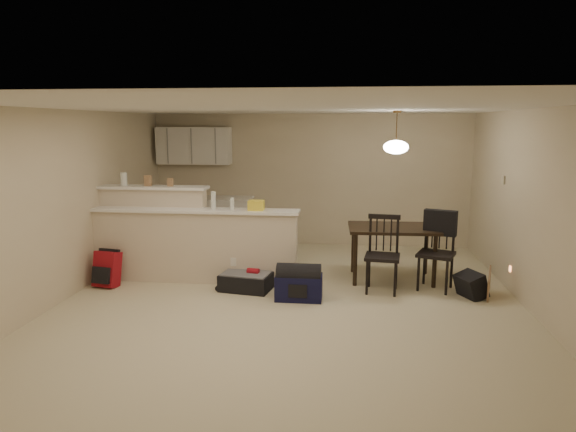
# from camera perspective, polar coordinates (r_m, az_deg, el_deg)

# --- Properties ---
(room) EXTENTS (7.00, 7.02, 2.50)m
(room) POSITION_cam_1_polar(r_m,az_deg,el_deg) (6.38, 0.18, 0.64)
(room) COLOR beige
(room) RESTS_ON ground
(breakfast_bar) EXTENTS (3.08, 0.58, 1.39)m
(breakfast_bar) POSITION_cam_1_polar(r_m,az_deg,el_deg) (7.83, -11.92, -2.58)
(breakfast_bar) COLOR beige
(breakfast_bar) RESTS_ON ground
(upper_cabinets) EXTENTS (1.40, 0.34, 0.70)m
(upper_cabinets) POSITION_cam_1_polar(r_m,az_deg,el_deg) (10.01, -10.39, 7.69)
(upper_cabinets) COLOR white
(upper_cabinets) RESTS_ON room
(kitchen_counter) EXTENTS (1.80, 0.60, 0.90)m
(kitchen_counter) POSITION_cam_1_polar(r_m,az_deg,el_deg) (10.00, -9.25, -0.65)
(kitchen_counter) COLOR white
(kitchen_counter) RESTS_ON ground
(thermostat) EXTENTS (0.02, 0.12, 0.12)m
(thermostat) POSITION_cam_1_polar(r_m,az_deg,el_deg) (8.18, 22.80, 3.72)
(thermostat) COLOR beige
(thermostat) RESTS_ON room
(jar) EXTENTS (0.10, 0.10, 0.20)m
(jar) POSITION_cam_1_polar(r_m,az_deg,el_deg) (8.14, -17.78, 3.93)
(jar) COLOR silver
(jar) RESTS_ON breakfast_bar
(cereal_box) EXTENTS (0.10, 0.07, 0.16)m
(cereal_box) POSITION_cam_1_polar(r_m,az_deg,el_deg) (7.99, -15.29, 3.81)
(cereal_box) COLOR #936F4C
(cereal_box) RESTS_ON breakfast_bar
(small_box) EXTENTS (0.08, 0.06, 0.12)m
(small_box) POSITION_cam_1_polar(r_m,az_deg,el_deg) (7.87, -12.95, 3.67)
(small_box) COLOR #936F4C
(small_box) RESTS_ON breakfast_bar
(bottle_a) EXTENTS (0.07, 0.07, 0.26)m
(bottle_a) POSITION_cam_1_polar(r_m,az_deg,el_deg) (7.48, -8.30, 1.72)
(bottle_a) COLOR silver
(bottle_a) RESTS_ON breakfast_bar
(bottle_b) EXTENTS (0.06, 0.06, 0.18)m
(bottle_b) POSITION_cam_1_polar(r_m,az_deg,el_deg) (7.43, -6.24, 1.39)
(bottle_b) COLOR silver
(bottle_b) RESTS_ON breakfast_bar
(bag_lump) EXTENTS (0.22, 0.18, 0.14)m
(bag_lump) POSITION_cam_1_polar(r_m,az_deg,el_deg) (7.36, -3.56, 1.19)
(bag_lump) COLOR #936F4C
(bag_lump) RESTS_ON breakfast_bar
(dining_table) EXTENTS (1.32, 0.90, 0.81)m
(dining_table) POSITION_cam_1_polar(r_m,az_deg,el_deg) (7.77, 11.56, -1.88)
(dining_table) COLOR black
(dining_table) RESTS_ON ground
(pendant_lamp) EXTENTS (0.36, 0.36, 0.62)m
(pendant_lamp) POSITION_cam_1_polar(r_m,az_deg,el_deg) (7.61, 11.90, 7.57)
(pendant_lamp) COLOR brown
(pendant_lamp) RESTS_ON room
(dining_chair_near) EXTENTS (0.52, 0.50, 1.07)m
(dining_chair_near) POSITION_cam_1_polar(r_m,az_deg,el_deg) (7.21, 10.45, -4.24)
(dining_chair_near) COLOR black
(dining_chair_near) RESTS_ON ground
(dining_chair_far) EXTENTS (0.61, 0.59, 1.09)m
(dining_chair_far) POSITION_cam_1_polar(r_m,az_deg,el_deg) (7.48, 16.13, -3.86)
(dining_chair_far) COLOR black
(dining_chair_far) RESTS_ON ground
(suitcase) EXTENTS (0.75, 0.56, 0.23)m
(suitcase) POSITION_cam_1_polar(r_m,az_deg,el_deg) (7.31, -4.69, -7.31)
(suitcase) COLOR black
(suitcase) RESTS_ON ground
(red_backpack) EXTENTS (0.37, 0.27, 0.51)m
(red_backpack) POSITION_cam_1_polar(r_m,az_deg,el_deg) (7.85, -19.46, -5.58)
(red_backpack) COLOR maroon
(red_backpack) RESTS_ON ground
(navy_duffel) EXTENTS (0.62, 0.34, 0.34)m
(navy_duffel) POSITION_cam_1_polar(r_m,az_deg,el_deg) (6.89, 1.21, -7.91)
(navy_duffel) COLOR black
(navy_duffel) RESTS_ON ground
(black_daypack) EXTENTS (0.39, 0.44, 0.33)m
(black_daypack) POSITION_cam_1_polar(r_m,az_deg,el_deg) (7.39, 19.67, -7.30)
(black_daypack) COLOR black
(black_daypack) RESTS_ON ground
(cardboard_sheet) EXTENTS (0.16, 0.46, 0.36)m
(cardboard_sheet) POSITION_cam_1_polar(r_m,az_deg,el_deg) (7.44, 21.42, -7.15)
(cardboard_sheet) COLOR #936F4C
(cardboard_sheet) RESTS_ON ground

